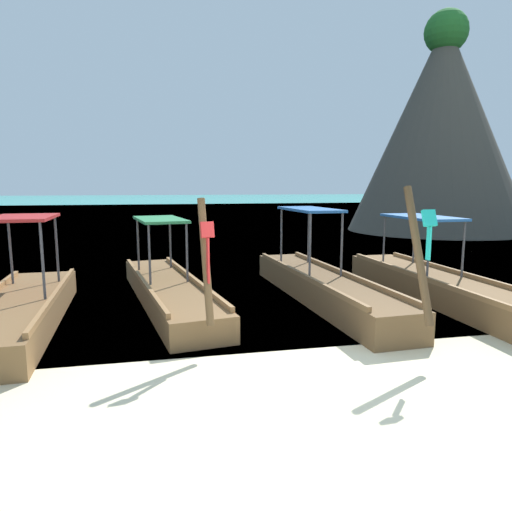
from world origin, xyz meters
TOP-DOWN VIEW (x-y plane):
  - ground at (0.00, 0.00)m, footprint 120.00×120.00m
  - sea_water at (0.00, 61.15)m, footprint 120.00×120.00m
  - longtail_boat_violet_ribbon at (-4.43, 3.42)m, footprint 1.58×6.17m
  - longtail_boat_red_ribbon at (-1.70, 4.59)m, footprint 2.18×6.72m
  - longtail_boat_turquoise_ribbon at (1.74, 4.07)m, footprint 1.46×7.32m
  - longtail_boat_yellow_ribbon at (4.40, 3.61)m, footprint 1.29×7.22m
  - karst_rock at (14.09, 18.36)m, footprint 10.03×9.91m

SIDE VIEW (x-z plane):
  - ground at x=0.00m, z-range 0.00..0.00m
  - sea_water at x=0.00m, z-range 0.00..0.00m
  - longtail_boat_red_ribbon at x=-1.70m, z-range -0.90..1.52m
  - longtail_boat_yellow_ribbon at x=4.40m, z-range -0.93..1.60m
  - longtail_boat_violet_ribbon at x=-4.43m, z-range -0.91..1.57m
  - longtail_boat_turquoise_ribbon at x=1.74m, z-range -0.94..1.66m
  - karst_rock at x=14.09m, z-range -0.40..11.67m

